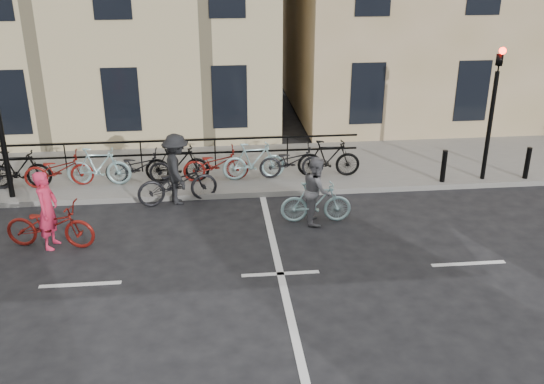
{
  "coord_description": "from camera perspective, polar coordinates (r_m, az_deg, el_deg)",
  "views": [
    {
      "loc": [
        -1.3,
        -10.7,
        6.33
      ],
      "look_at": [
        0.01,
        1.73,
        1.1
      ],
      "focal_mm": 40.0,
      "sensor_mm": 36.0,
      "label": 1
    }
  ],
  "objects": [
    {
      "name": "traffic_light",
      "position": [
        17.25,
        20.16,
        8.33
      ],
      "size": [
        0.18,
        0.3,
        3.9
      ],
      "color": "black",
      "rests_on": "sidewalk"
    },
    {
      "name": "bollard_west",
      "position": [
        18.23,
        22.9,
        2.53
      ],
      "size": [
        0.14,
        0.14,
        0.9
      ],
      "primitive_type": "cylinder",
      "color": "black",
      "rests_on": "sidewalk"
    },
    {
      "name": "cyclist_grey",
      "position": [
        14.48,
        4.18,
        -0.4
      ],
      "size": [
        1.72,
        0.83,
        1.64
      ],
      "rotation": [
        0.0,
        0.0,
        1.51
      ],
      "color": "#95C0C3",
      "rests_on": "ground"
    },
    {
      "name": "parked_bikes",
      "position": [
        16.81,
        -10.84,
        2.51
      ],
      "size": [
        11.45,
        1.23,
        1.05
      ],
      "color": "black",
      "rests_on": "sidewalk"
    },
    {
      "name": "sidewalk",
      "position": [
        18.04,
        -14.24,
        1.69
      ],
      "size": [
        46.0,
        4.0,
        0.15
      ],
      "primitive_type": "cube",
      "color": "slate",
      "rests_on": "ground"
    },
    {
      "name": "cyclist_pink",
      "position": [
        14.16,
        -20.22,
        -2.6
      ],
      "size": [
        2.09,
        1.04,
        1.78
      ],
      "rotation": [
        0.0,
        0.0,
        1.39
      ],
      "color": "maroon",
      "rests_on": "ground"
    },
    {
      "name": "cyclist_dark",
      "position": [
        15.67,
        -8.93,
        1.46
      ],
      "size": [
        2.19,
        1.33,
        1.85
      ],
      "rotation": [
        0.0,
        0.0,
        1.82
      ],
      "color": "black",
      "rests_on": "ground"
    },
    {
      "name": "ground",
      "position": [
        12.5,
        0.8,
        -7.72
      ],
      "size": [
        120.0,
        120.0,
        0.0
      ],
      "primitive_type": "plane",
      "color": "black",
      "rests_on": "ground"
    },
    {
      "name": "bollard_east",
      "position": [
        17.21,
        15.86,
        2.36
      ],
      "size": [
        0.14,
        0.14,
        0.9
      ],
      "primitive_type": "cylinder",
      "color": "black",
      "rests_on": "sidewalk"
    }
  ]
}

